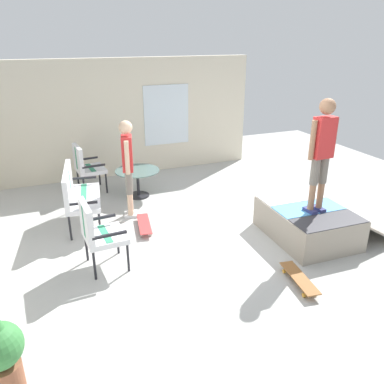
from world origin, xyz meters
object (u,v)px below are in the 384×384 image
patio_chair_by_wall (96,229)px  person_watching (128,162)px  patio_chair_near_house (85,164)px  patio_bench (76,192)px  potted_plant (0,351)px  skateboard_by_bench (144,224)px  person_skater (322,148)px  patio_table (138,178)px  skateboard_spare (299,278)px  skate_ramp (309,222)px

patio_chair_by_wall → person_watching: bearing=-28.3°
patio_chair_near_house → patio_chair_by_wall: 3.06m
patio_bench → potted_plant: patio_bench is taller
patio_chair_near_house → skateboard_by_bench: patio_chair_near_house is taller
person_watching → person_skater: person_skater is taller
patio_table → potted_plant: potted_plant is taller
skateboard_by_bench → patio_table: bearing=-11.0°
patio_bench → potted_plant: bearing=162.1°
patio_chair_near_house → patio_table: 1.17m
patio_bench → potted_plant: 3.49m
patio_chair_by_wall → patio_table: bearing=-26.6°
patio_chair_near_house → skateboard_spare: size_ratio=1.24×
patio_chair_near_house → person_watching: bearing=-158.9°
skate_ramp → skateboard_spare: size_ratio=2.31×
patio_chair_near_house → patio_table: patio_chair_near_house is taller
patio_chair_near_house → person_skater: bearing=-139.1°
skateboard_by_bench → potted_plant: bearing=142.4°
patio_table → skate_ramp: bearing=-142.0°
skate_ramp → potted_plant: (-1.42, 4.52, 0.20)m
patio_chair_near_house → person_watching: person_watching is taller
person_watching → person_skater: (-2.04, -2.49, 0.52)m
skateboard_spare → potted_plant: bearing=95.8°
patio_chair_near_house → skateboard_by_bench: bearing=-162.6°
patio_chair_near_house → patio_chair_by_wall: size_ratio=1.00×
skate_ramp → patio_chair_near_house: bearing=42.3°
person_skater → potted_plant: person_skater is taller
potted_plant → patio_bench: bearing=-17.9°
patio_bench → skateboard_spare: (-2.95, -2.52, -0.53)m
person_skater → patio_bench: bearing=59.2°
skateboard_spare → potted_plant: potted_plant is taller
patio_table → person_watching: size_ratio=0.51×
patio_table → skateboard_spare: 4.01m
potted_plant → patio_chair_near_house: bearing=-16.4°
person_skater → patio_chair_near_house: bearing=40.9°
patio_chair_by_wall → person_watching: person_watching is taller
patio_bench → patio_table: bearing=-56.7°
patio_table → patio_chair_near_house: bearing=55.6°
patio_chair_by_wall → person_watching: 1.81m
person_watching → potted_plant: 3.92m
patio_chair_by_wall → skateboard_spare: bearing=-120.1°
patio_chair_near_house → potted_plant: (-4.82, 1.42, -0.15)m
potted_plant → person_skater: bearing=-74.0°
skateboard_spare → potted_plant: (-0.37, 3.59, 0.38)m
patio_chair_by_wall → person_skater: (-0.49, -3.32, 0.95)m
patio_chair_by_wall → person_skater: size_ratio=0.58×
person_watching → skateboard_by_bench: (-0.61, -0.08, -0.96)m
patio_bench → person_watching: (-0.00, -0.93, 0.43)m
patio_bench → patio_chair_by_wall: size_ratio=1.29×
patio_bench → skateboard_spare: bearing=-139.6°
skateboard_spare → person_skater: bearing=-44.4°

